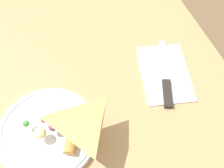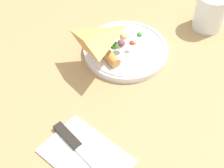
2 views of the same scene
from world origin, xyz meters
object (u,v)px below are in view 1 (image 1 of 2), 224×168
Objects in this scene: dining_table at (63,80)px; plate_pizza at (48,132)px; butter_knife at (166,75)px; napkin_folded at (165,73)px.

dining_table is 0.24m from plate_pizza.
butter_knife is (-0.15, -0.23, 0.11)m from dining_table.
butter_knife reaches higher than dining_table.
dining_table is 6.69× the size of butter_knife.
dining_table is 0.29m from napkin_folded.
napkin_folded is at bearing -120.60° from dining_table.
butter_knife is at bearing 158.58° from napkin_folded.
plate_pizza is at bearing 120.49° from butter_knife.
napkin_folded is at bearing -79.36° from plate_pizza.
butter_knife is (-0.01, 0.00, 0.00)m from napkin_folded.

